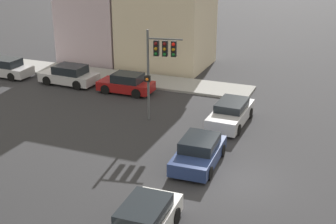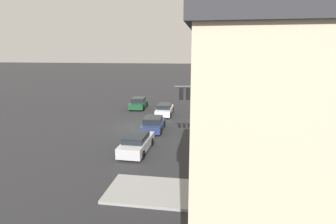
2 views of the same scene
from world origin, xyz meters
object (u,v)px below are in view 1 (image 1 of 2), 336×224
crossing_car_3 (199,152)px  crossing_car_2 (143,223)px  traffic_signal (160,57)px  parked_car_1 (69,75)px  parked_car_0 (126,84)px  parked_car_2 (4,68)px  crossing_car_0 (231,113)px

crossing_car_3 → crossing_car_2: bearing=-2.5°
traffic_signal → parked_car_1: (4.08, 9.11, -3.28)m
crossing_car_2 → parked_car_0: bearing=-153.2°
traffic_signal → parked_car_1: 10.51m
crossing_car_3 → parked_car_2: 20.91m
traffic_signal → parked_car_2: traffic_signal is taller
crossing_car_3 → parked_car_0: size_ratio=1.06×
traffic_signal → parked_car_2: (3.93, 15.10, -3.29)m
crossing_car_3 → parked_car_2: parked_car_2 is taller
crossing_car_0 → crossing_car_2: 12.11m
crossing_car_2 → parked_car_2: bearing=-130.1°
parked_car_1 → parked_car_2: parked_car_1 is taller
parked_car_2 → parked_car_1: bearing=-177.8°
crossing_car_3 → parked_car_1: 15.71m
traffic_signal → crossing_car_2: traffic_signal is taller
traffic_signal → crossing_car_0: size_ratio=1.21×
traffic_signal → crossing_car_0: 5.38m
crossing_car_3 → parked_car_0: (8.47, 8.24, 0.02)m
crossing_car_3 → parked_car_2: bearing=-116.3°
crossing_car_0 → parked_car_2: bearing=-97.5°
crossing_car_0 → crossing_car_3: size_ratio=1.10×
parked_car_1 → parked_car_0: bearing=179.7°
crossing_car_2 → parked_car_2: parked_car_2 is taller
crossing_car_0 → traffic_signal: bearing=-74.7°
parked_car_1 → crossing_car_3: bearing=148.5°
crossing_car_0 → parked_car_1: 13.57m
crossing_car_2 → crossing_car_3: (6.49, -0.03, -0.02)m
crossing_car_2 → parked_car_2: size_ratio=0.92×
parked_car_0 → parked_car_1: size_ratio=0.89×
crossing_car_0 → crossing_car_3: (-5.63, 0.12, -0.02)m
crossing_car_2 → traffic_signal: bearing=-162.2°
crossing_car_0 → parked_car_1: (3.03, 13.23, 0.02)m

